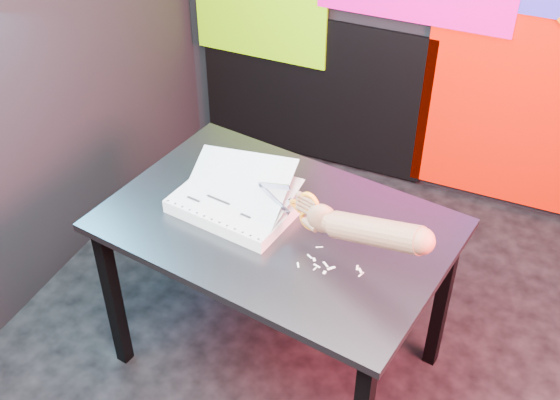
% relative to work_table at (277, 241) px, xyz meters
% --- Properties ---
extents(room, '(3.01, 3.01, 2.71)m').
position_rel_work_table_xyz_m(room, '(0.32, -0.05, 0.69)').
color(room, black).
rests_on(room, ground).
extents(backdrop, '(2.88, 0.05, 2.08)m').
position_rel_work_table_xyz_m(backdrop, '(0.38, 1.42, 0.30)').
color(backdrop, red).
rests_on(backdrop, ground).
extents(work_table, '(1.31, 0.98, 0.75)m').
position_rel_work_table_xyz_m(work_table, '(0.00, 0.00, 0.00)').
color(work_table, black).
rests_on(work_table, ground).
extents(printout_stack, '(0.46, 0.37, 0.22)m').
position_rel_work_table_xyz_m(printout_stack, '(-0.17, 0.01, 0.12)').
color(printout_stack, white).
rests_on(printout_stack, work_table).
extents(scissors, '(0.26, 0.09, 0.15)m').
position_rel_work_table_xyz_m(scissors, '(0.13, -0.06, 0.23)').
color(scissors, '#ABB1D3').
rests_on(scissors, printout_stack).
extents(hand_forearm, '(0.48, 0.19, 0.21)m').
position_rel_work_table_xyz_m(hand_forearm, '(0.36, -0.13, 0.28)').
color(hand_forearm, brown).
rests_on(hand_forearm, work_table).
extents(paper_clippings, '(0.22, 0.13, 0.00)m').
position_rel_work_table_xyz_m(paper_clippings, '(0.25, -0.14, 0.09)').
color(paper_clippings, silver).
rests_on(paper_clippings, work_table).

